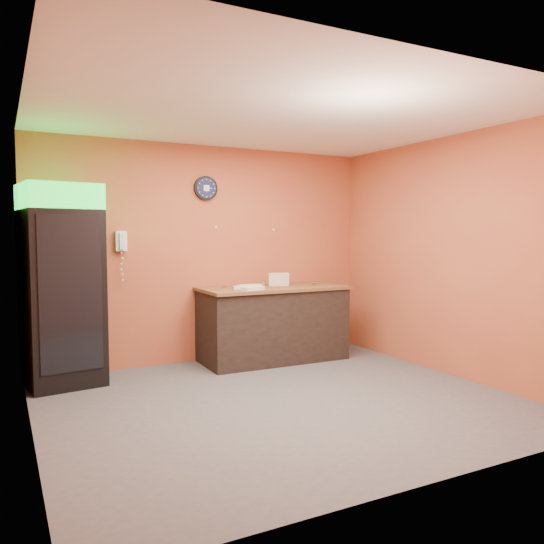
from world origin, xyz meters
TOP-DOWN VIEW (x-y plane):
  - floor at (0.00, 0.00)m, footprint 4.50×4.50m
  - back_wall at (0.00, 2.00)m, footprint 4.50×0.02m
  - left_wall at (-2.25, 0.00)m, footprint 0.02×4.00m
  - right_wall at (2.25, 0.00)m, footprint 0.02×4.00m
  - ceiling at (0.00, 0.00)m, footprint 4.50×4.00m
  - beverage_cooler at (-1.86, 1.60)m, footprint 0.86×0.87m
  - prep_counter at (0.73, 1.59)m, footprint 1.87×0.85m
  - wall_clock at (-0.05, 1.97)m, footprint 0.31×0.06m
  - wall_phone at (-1.14, 1.95)m, footprint 0.13×0.11m
  - butcher_paper at (0.73, 1.59)m, footprint 1.91×0.89m
  - sub_roll_stack at (0.84, 1.63)m, footprint 0.29×0.17m
  - wrapped_sandwich_left at (0.26, 1.47)m, footprint 0.29×0.18m
  - wrapped_sandwich_mid at (0.30, 1.29)m, footprint 0.31×0.19m
  - wrapped_sandwich_right at (0.38, 1.56)m, footprint 0.31×0.14m
  - kitchen_tool at (0.64, 1.70)m, footprint 0.06×0.06m

SIDE VIEW (x-z plane):
  - floor at x=0.00m, z-range 0.00..0.00m
  - prep_counter at x=0.73m, z-range 0.00..0.93m
  - butcher_paper at x=0.73m, z-range 0.93..0.97m
  - wrapped_sandwich_left at x=0.26m, z-range 0.97..1.01m
  - wrapped_sandwich_mid at x=0.30m, z-range 0.97..1.01m
  - wrapped_sandwich_right at x=0.38m, z-range 0.97..1.02m
  - kitchen_tool at x=0.64m, z-range 0.97..1.03m
  - sub_roll_stack at x=0.84m, z-range 0.97..1.14m
  - beverage_cooler at x=-1.86m, z-range -0.03..2.17m
  - back_wall at x=0.00m, z-range 0.00..2.80m
  - left_wall at x=-2.25m, z-range 0.00..2.80m
  - right_wall at x=2.25m, z-range 0.00..2.80m
  - wall_phone at x=-1.14m, z-range 1.45..1.69m
  - wall_clock at x=-0.05m, z-range 2.09..2.40m
  - ceiling at x=0.00m, z-range 2.79..2.81m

